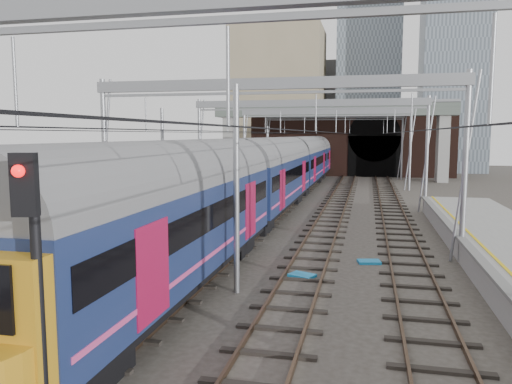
% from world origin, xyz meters
% --- Properties ---
extents(ground, '(160.00, 160.00, 0.00)m').
position_xyz_m(ground, '(0.00, 0.00, 0.00)').
color(ground, '#38332D').
rests_on(ground, ground).
extents(tracks, '(14.40, 80.00, 0.22)m').
position_xyz_m(tracks, '(0.00, 15.00, 0.02)').
color(tracks, '#4C3828').
rests_on(tracks, ground).
extents(overhead_line, '(16.80, 80.00, 8.00)m').
position_xyz_m(overhead_line, '(0.00, 21.49, 6.57)').
color(overhead_line, gray).
rests_on(overhead_line, ground).
extents(retaining_wall, '(28.00, 2.75, 9.00)m').
position_xyz_m(retaining_wall, '(1.40, 51.93, 4.33)').
color(retaining_wall, black).
rests_on(retaining_wall, ground).
extents(overbridge, '(28.00, 3.00, 9.25)m').
position_xyz_m(overbridge, '(0.00, 46.00, 7.27)').
color(overbridge, gray).
rests_on(overbridge, ground).
extents(city_skyline, '(37.50, 27.50, 60.00)m').
position_xyz_m(city_skyline, '(2.73, 70.48, 17.09)').
color(city_skyline, tan).
rests_on(city_skyline, ground).
extents(train_main, '(3.07, 70.86, 5.19)m').
position_xyz_m(train_main, '(-2.00, 27.69, 2.65)').
color(train_main, black).
rests_on(train_main, ground).
extents(train_second, '(2.96, 51.35, 5.04)m').
position_xyz_m(train_second, '(-6.00, 39.50, 2.59)').
color(train_second, black).
rests_on(train_second, ground).
extents(signal_near_left, '(0.35, 0.45, 4.41)m').
position_xyz_m(signal_near_left, '(-3.79, 0.23, 2.82)').
color(signal_near_left, black).
rests_on(signal_near_left, ground).
extents(signal_near_centre, '(0.39, 0.48, 5.10)m').
position_xyz_m(signal_near_centre, '(-0.58, -7.62, 3.20)').
color(signal_near_centre, black).
rests_on(signal_near_centre, ground).
extents(equip_cover_a, '(0.85, 0.62, 0.10)m').
position_xyz_m(equip_cover_a, '(-2.69, 6.55, 0.05)').
color(equip_cover_a, '#187DBB').
rests_on(equip_cover_a, ground).
extents(equip_cover_b, '(1.11, 0.97, 0.11)m').
position_xyz_m(equip_cover_b, '(1.94, 4.33, 0.05)').
color(equip_cover_b, '#187DBB').
rests_on(equip_cover_b, ground).
extents(equip_cover_c, '(1.03, 0.82, 0.11)m').
position_xyz_m(equip_cover_c, '(4.42, 6.98, 0.05)').
color(equip_cover_c, '#187DBB').
rests_on(equip_cover_c, ground).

